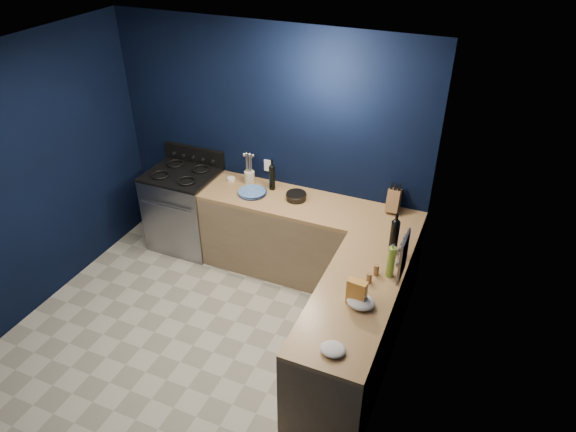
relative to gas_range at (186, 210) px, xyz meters
The scene contains 28 objects.
floor 1.76m from the gas_range, 56.78° to the right, with size 3.50×3.50×0.02m, color #B8B2A2.
ceiling 2.74m from the gas_range, 56.78° to the right, with size 3.50×3.50×0.02m, color silver.
wall_back 1.30m from the gas_range, 20.08° to the left, with size 3.50×0.02×2.60m, color black.
wall_right 3.16m from the gas_range, 27.83° to the right, with size 0.02×3.50×2.60m, color black.
wall_left 1.85m from the gas_range, 120.31° to the right, with size 0.02×3.50×2.60m, color black.
cab_back 1.53m from the gas_range, ahead, with size 2.30×0.63×0.86m, color #836C50.
top_back 1.59m from the gas_range, ahead, with size 2.30×0.63×0.04m, color brown.
cab_right 2.62m from the gas_range, 25.64° to the right, with size 0.63×1.67×0.86m, color #836C50.
top_right 2.66m from the gas_range, 25.64° to the right, with size 0.63×1.67×0.04m, color brown.
gas_range is the anchor object (origin of this frame).
oven_door 0.32m from the gas_range, 90.00° to the right, with size 0.59×0.02×0.42m, color black.
cooktop 0.48m from the gas_range, ahead, with size 0.76×0.66×0.03m, color black.
backguard 0.65m from the gas_range, 90.00° to the left, with size 0.76×0.06×0.20m, color black.
spice_panel 2.89m from the gas_range, 18.08° to the right, with size 0.02×0.28×0.38m, color gray.
wall_outlet 1.16m from the gas_range, 18.88° to the left, with size 0.09×0.02×0.13m, color white.
plate_stack 1.01m from the gas_range, ahead, with size 0.29×0.29×0.04m, color #3A50A9.
ramekin 0.73m from the gas_range, 15.22° to the left, with size 0.09×0.09×0.03m, color white.
utensil_crock 0.94m from the gas_range, 13.11° to the left, with size 0.11×0.11×0.14m, color beige.
wine_bottle_back 1.21m from the gas_range, ahead, with size 0.07×0.07×0.27m, color black.
lemon_basket 1.46m from the gas_range, ahead, with size 0.21×0.21×0.08m, color black.
knife_block 2.42m from the gas_range, ahead, with size 0.12×0.20×0.22m, color brown.
wine_bottle_right 2.62m from the gas_range, 10.34° to the right, with size 0.08×0.08×0.32m, color black.
oil_bottle 2.74m from the gas_range, 17.22° to the right, with size 0.07×0.07×0.29m, color olive.
spice_jar_near 2.64m from the gas_range, 18.61° to the right, with size 0.05×0.05×0.10m, color olive.
spice_jar_far 2.65m from the gas_range, 21.31° to the right, with size 0.05×0.05×0.09m, color olive.
crouton_bag 2.76m from the gas_range, 27.23° to the right, with size 0.15×0.07×0.22m, color #C8552D.
towel_front 2.79m from the gas_range, 27.01° to the right, with size 0.22×0.19×0.08m, color white.
towel_end 3.02m from the gas_range, 36.57° to the right, with size 0.18×0.16×0.05m, color white.
Camera 1 is at (2.17, -2.81, 3.66)m, focal length 32.18 mm.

